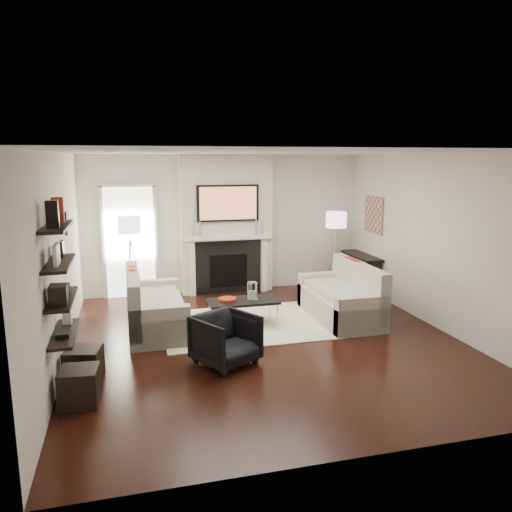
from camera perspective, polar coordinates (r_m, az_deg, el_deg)
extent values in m
plane|color=black|center=(7.38, 1.20, -9.67)|extent=(6.00, 6.00, 0.00)
plane|color=white|center=(6.91, 1.29, 11.78)|extent=(6.00, 6.00, 0.00)
plane|color=silver|center=(9.91, -3.52, 3.71)|extent=(5.50, 0.00, 5.50)
plane|color=silver|center=(4.29, 12.33, -6.30)|extent=(5.50, 0.00, 5.50)
plane|color=silver|center=(6.81, -21.60, -0.41)|extent=(0.00, 6.00, 6.00)
plane|color=silver|center=(8.20, 20.06, 1.53)|extent=(0.00, 6.00, 6.00)
cube|color=silver|center=(9.79, -3.38, 3.62)|extent=(1.80, 0.25, 2.70)
cube|color=black|center=(9.80, -3.17, -1.30)|extent=(1.30, 0.02, 1.04)
cube|color=black|center=(9.81, -3.16, -1.70)|extent=(0.75, 0.02, 0.65)
cube|color=white|center=(9.65, -7.33, -1.38)|extent=(0.12, 0.08, 1.10)
cube|color=white|center=(9.93, 0.94, -0.94)|extent=(0.12, 0.08, 1.10)
cube|color=white|center=(9.64, -3.15, 2.13)|extent=(1.70, 0.18, 0.07)
cube|color=black|center=(9.58, -3.22, 6.05)|extent=(1.20, 0.06, 0.70)
cube|color=#BF723F|center=(9.55, -3.18, 6.04)|extent=(1.10, 0.00, 0.62)
cylinder|color=silver|center=(9.53, -6.42, 3.10)|extent=(0.04, 0.04, 0.30)
cylinder|color=silver|center=(9.51, -7.19, 2.89)|extent=(0.04, 0.04, 0.24)
cylinder|color=silver|center=(9.74, 0.00, 3.34)|extent=(0.04, 0.04, 0.30)
cylinder|color=silver|center=(9.78, 0.74, 3.19)|extent=(0.04, 0.04, 0.24)
cube|color=white|center=(9.75, -14.21, 1.49)|extent=(0.90, 0.02, 2.10)
cube|color=white|center=(9.74, -17.03, 1.33)|extent=(0.06, 0.06, 2.16)
cube|color=white|center=(9.74, -11.39, 1.60)|extent=(0.06, 0.06, 2.16)
cube|color=white|center=(9.61, -14.52, 7.83)|extent=(1.02, 0.06, 0.06)
cube|color=#F2E6C6|center=(8.07, -1.34, -7.80)|extent=(2.60, 2.00, 0.01)
cube|color=beige|center=(7.94, -11.29, -6.79)|extent=(0.85, 1.80, 0.42)
cube|color=beige|center=(7.84, -13.83, -4.72)|extent=(0.18, 1.80, 0.80)
cube|color=beige|center=(7.14, -10.91, -8.05)|extent=(0.85, 0.18, 0.60)
cube|color=beige|center=(8.69, -11.65, -4.62)|extent=(0.85, 0.18, 0.60)
cube|color=beige|center=(7.86, -11.00, -4.97)|extent=(0.63, 1.44, 0.10)
cube|color=#A62714|center=(8.08, -13.94, -2.76)|extent=(0.10, 0.42, 0.42)
cube|color=black|center=(7.50, -13.86, -3.90)|extent=(0.10, 0.40, 0.40)
cube|color=beige|center=(8.42, 9.53, -5.69)|extent=(0.85, 1.80, 0.42)
cube|color=beige|center=(8.47, 11.67, -3.43)|extent=(0.18, 1.80, 0.80)
cube|color=beige|center=(7.69, 12.02, -6.68)|extent=(0.85, 0.18, 0.60)
cube|color=beige|center=(9.11, 7.47, -3.75)|extent=(0.85, 0.18, 0.60)
cube|color=beige|center=(8.33, 9.27, -4.00)|extent=(0.63, 1.44, 0.10)
cube|color=#A62714|center=(8.69, 10.85, -1.66)|extent=(0.10, 0.42, 0.42)
cube|color=black|center=(8.17, 12.65, -2.62)|extent=(0.10, 0.40, 0.40)
cube|color=black|center=(7.91, -1.50, -5.19)|extent=(1.10, 0.55, 0.04)
cylinder|color=silver|center=(7.67, -4.78, -7.39)|extent=(0.02, 0.02, 0.38)
cylinder|color=silver|center=(7.90, 2.44, -6.82)|extent=(0.02, 0.02, 0.38)
cylinder|color=silver|center=(8.09, -5.32, -6.43)|extent=(0.02, 0.02, 0.38)
cylinder|color=silver|center=(8.30, 1.54, -5.93)|extent=(0.02, 0.02, 0.38)
cylinder|color=white|center=(7.90, -0.44, -4.00)|extent=(0.16, 0.16, 0.28)
cylinder|color=white|center=(7.92, -0.44, -4.45)|extent=(0.09, 0.09, 0.14)
cylinder|color=#C93F21|center=(7.85, -3.28, -5.00)|extent=(0.29, 0.29, 0.05)
imported|color=black|center=(6.51, -3.46, -9.22)|extent=(0.94, 0.92, 0.72)
cylinder|color=silver|center=(9.38, -14.05, -1.67)|extent=(0.02, 0.02, 1.20)
cylinder|color=white|center=(9.23, -14.29, 3.48)|extent=(0.40, 0.40, 0.30)
cylinder|color=silver|center=(9.38, -13.38, -1.64)|extent=(0.25, 0.02, 1.23)
cylinder|color=silver|center=(9.47, -14.39, -1.57)|extent=(0.14, 0.22, 1.23)
cylinder|color=silver|center=(9.29, -14.38, -1.81)|extent=(0.14, 0.22, 1.23)
cylinder|color=silver|center=(9.95, 9.01, -0.75)|extent=(0.02, 0.02, 1.20)
cylinder|color=white|center=(9.82, 9.16, 4.11)|extent=(0.40, 0.40, 0.30)
cylinder|color=silver|center=(10.00, 9.59, -0.71)|extent=(0.25, 0.02, 1.23)
cylinder|color=silver|center=(10.02, 8.51, -0.66)|extent=(0.14, 0.22, 1.23)
cylinder|color=silver|center=(9.85, 8.94, -0.88)|extent=(0.14, 0.22, 1.23)
cube|color=black|center=(10.07, 11.95, 0.03)|extent=(0.35, 1.20, 0.04)
cube|color=black|center=(9.67, 13.31, -2.75)|extent=(0.30, 0.04, 0.71)
cube|color=black|center=(10.63, 10.55, -1.40)|extent=(0.30, 0.04, 0.71)
cube|color=#A16650|center=(9.90, 13.32, 4.60)|extent=(0.03, 0.70, 0.70)
cube|color=black|center=(6.00, -21.02, -8.29)|extent=(0.25, 1.00, 0.03)
cube|color=black|center=(5.89, -21.28, -4.61)|extent=(0.25, 1.00, 0.04)
cube|color=black|center=(5.80, -21.56, -0.79)|extent=(0.25, 1.00, 0.04)
cube|color=black|center=(5.73, -21.84, 3.12)|extent=(0.25, 1.00, 0.04)
cube|color=black|center=(5.49, -22.24, 4.44)|extent=(0.12, 0.10, 0.28)
cube|color=#A62714|center=(5.94, -21.69, 4.91)|extent=(0.12, 0.10, 0.28)
cube|color=white|center=(5.62, -21.83, 0.16)|extent=(0.04, 0.30, 0.22)
cube|color=black|center=(6.08, -21.30, 0.79)|extent=(0.04, 0.22, 0.18)
cube|color=black|center=(5.62, -21.65, -4.12)|extent=(0.18, 0.25, 0.20)
cube|color=black|center=(6.00, -21.20, -3.55)|extent=(0.15, 0.12, 0.12)
cube|color=black|center=(5.86, -21.18, -8.33)|extent=(0.14, 0.20, 0.05)
cube|color=white|center=(6.26, -20.78, -6.43)|extent=(0.10, 0.10, 0.18)
cylinder|color=black|center=(7.64, -20.87, 3.47)|extent=(0.04, 0.34, 0.34)
cylinder|color=white|center=(7.64, -20.68, 3.48)|extent=(0.01, 0.29, 0.29)
cube|color=black|center=(6.43, -19.07, -11.62)|extent=(0.47, 0.47, 0.40)
cube|color=black|center=(5.87, -19.51, -13.86)|extent=(0.43, 0.43, 0.40)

